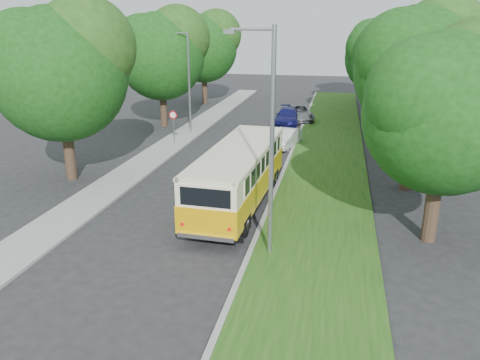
% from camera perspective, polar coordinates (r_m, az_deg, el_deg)
% --- Properties ---
extents(ground, '(120.00, 120.00, 0.00)m').
position_cam_1_polar(ground, '(20.46, -7.36, -4.70)').
color(ground, '#242426').
rests_on(ground, ground).
extents(curb, '(0.20, 70.00, 0.15)m').
position_cam_1_polar(curb, '(24.21, 4.62, -0.67)').
color(curb, gray).
rests_on(curb, ground).
extents(grass_verge, '(4.50, 70.00, 0.13)m').
position_cam_1_polar(grass_verge, '(24.05, 10.17, -1.07)').
color(grass_verge, '#1F4913').
rests_on(grass_verge, ground).
extents(sidewalk, '(2.20, 70.00, 0.12)m').
position_cam_1_polar(sidewalk, '(26.54, -13.66, 0.55)').
color(sidewalk, gray).
rests_on(sidewalk, ground).
extents(treeline, '(24.27, 41.91, 9.46)m').
position_cam_1_polar(treeline, '(35.89, 6.97, 15.08)').
color(treeline, '#332319').
rests_on(treeline, ground).
extents(lamppost_near, '(1.71, 0.16, 8.00)m').
position_cam_1_polar(lamppost_near, '(15.78, 3.58, 5.12)').
color(lamppost_near, gray).
rests_on(lamppost_near, ground).
extents(lamppost_far, '(1.71, 0.16, 7.50)m').
position_cam_1_polar(lamppost_far, '(35.69, -6.39, 12.16)').
color(lamppost_far, gray).
rests_on(lamppost_far, ground).
extents(warning_sign, '(0.56, 0.10, 2.50)m').
position_cam_1_polar(warning_sign, '(32.24, -8.13, 7.08)').
color(warning_sign, gray).
rests_on(warning_sign, ground).
extents(vintage_bus, '(2.89, 9.69, 2.85)m').
position_cam_1_polar(vintage_bus, '(21.20, -0.17, 0.41)').
color(vintage_bus, '#E7AA07').
rests_on(vintage_bus, ground).
extents(car_silver, '(3.22, 4.78, 1.51)m').
position_cam_1_polar(car_silver, '(28.00, 2.35, 3.50)').
color(car_silver, silver).
rests_on(car_silver, ground).
extents(car_white, '(2.11, 3.89, 1.21)m').
position_cam_1_polar(car_white, '(32.07, 5.55, 5.10)').
color(car_white, silver).
rests_on(car_white, ground).
extents(car_blue, '(1.95, 4.64, 1.34)m').
position_cam_1_polar(car_blue, '(39.41, 5.80, 7.71)').
color(car_blue, navy).
rests_on(car_blue, ground).
extents(car_grey, '(3.33, 5.24, 1.35)m').
position_cam_1_polar(car_grey, '(41.11, 7.09, 8.12)').
color(car_grey, slate).
rests_on(car_grey, ground).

